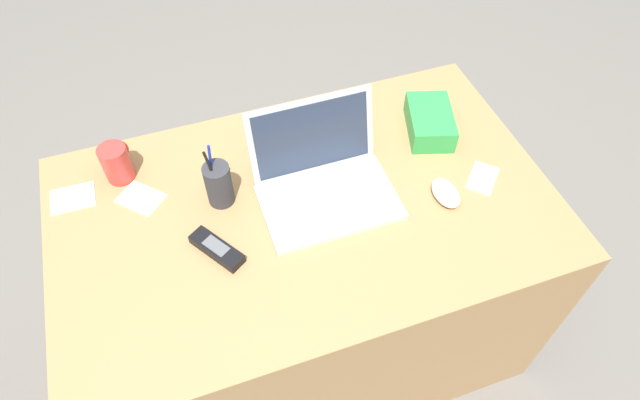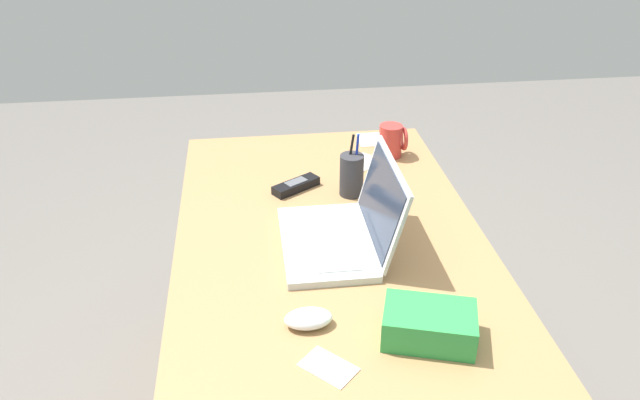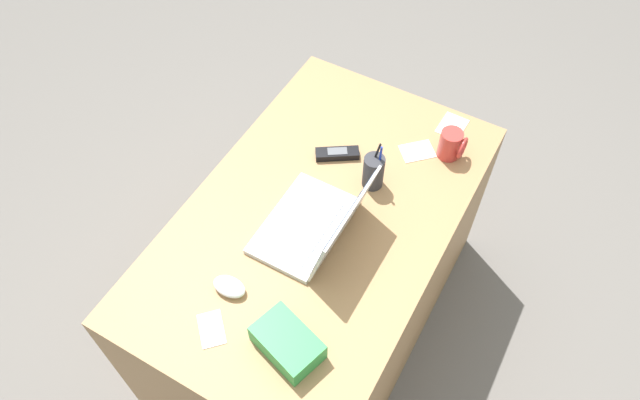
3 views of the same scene
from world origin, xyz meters
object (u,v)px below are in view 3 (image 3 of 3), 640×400
(laptop, at_px, (316,225))
(computer_mouse, at_px, (229,287))
(coffee_mug_white, at_px, (451,145))
(cordless_phone, at_px, (337,154))
(pen_holder, at_px, (373,171))
(snack_bag, at_px, (287,343))

(laptop, height_order, computer_mouse, laptop)
(laptop, bearing_deg, coffee_mug_white, 154.55)
(computer_mouse, bearing_deg, laptop, 156.25)
(computer_mouse, distance_m, cordless_phone, 0.58)
(computer_mouse, height_order, pen_holder, pen_holder)
(computer_mouse, xyz_separation_m, snack_bag, (0.07, 0.23, 0.02))
(laptop, bearing_deg, cordless_phone, -163.25)
(computer_mouse, relative_size, cordless_phone, 0.69)
(computer_mouse, height_order, cordless_phone, computer_mouse)
(pen_holder, distance_m, snack_bag, 0.60)
(cordless_phone, bearing_deg, computer_mouse, -2.78)
(coffee_mug_white, relative_size, pen_holder, 0.57)
(computer_mouse, xyz_separation_m, coffee_mug_white, (-0.76, 0.34, 0.03))
(laptop, distance_m, pen_holder, 0.26)
(coffee_mug_white, bearing_deg, laptop, -25.45)
(pen_holder, relative_size, snack_bag, 1.00)
(snack_bag, bearing_deg, coffee_mug_white, 172.16)
(laptop, relative_size, cordless_phone, 2.32)
(computer_mouse, xyz_separation_m, pen_holder, (-0.53, 0.18, 0.04))
(cordless_phone, xyz_separation_m, pen_holder, (0.05, 0.15, 0.05))
(laptop, relative_size, coffee_mug_white, 3.25)
(cordless_phone, bearing_deg, pen_holder, 73.26)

